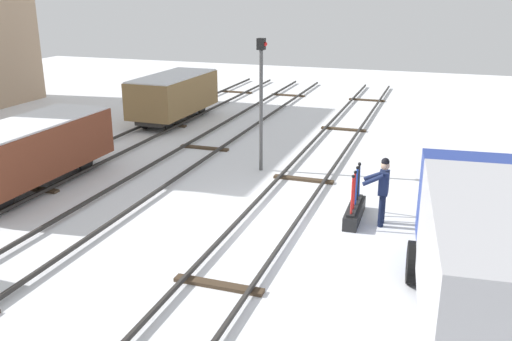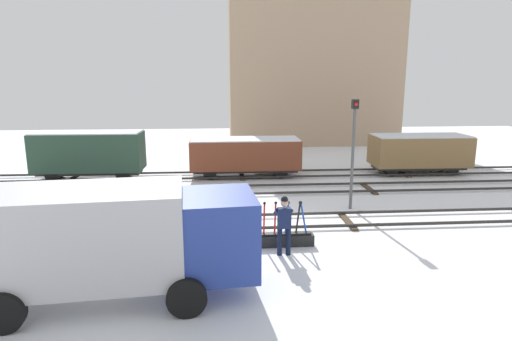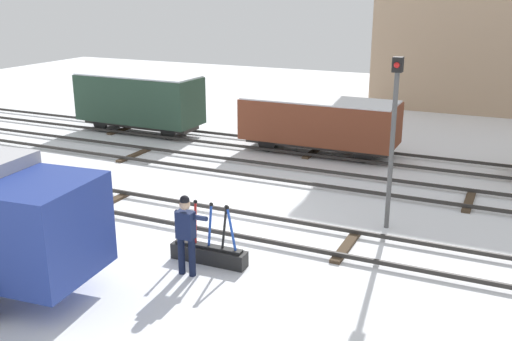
% 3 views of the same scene
% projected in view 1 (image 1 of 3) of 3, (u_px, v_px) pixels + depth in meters
% --- Properties ---
extents(ground_plane, '(60.00, 60.00, 0.00)m').
position_uv_depth(ground_plane, '(270.00, 222.00, 14.55)').
color(ground_plane, white).
extents(track_main_line, '(44.00, 1.94, 0.18)m').
position_uv_depth(track_main_line, '(270.00, 218.00, 14.51)').
color(track_main_line, '#2D2B28').
rests_on(track_main_line, ground_plane).
extents(track_siding_near, '(44.00, 1.94, 0.18)m').
position_uv_depth(track_siding_near, '(121.00, 198.00, 15.90)').
color(track_siding_near, '#2D2B28').
rests_on(track_siding_near, ground_plane).
extents(track_siding_far, '(44.00, 1.94, 0.18)m').
position_uv_depth(track_siding_far, '(30.00, 186.00, 16.89)').
color(track_siding_far, '#2D2B28').
rests_on(track_siding_far, ground_plane).
extents(switch_lever_frame, '(1.81, 0.39, 1.45)m').
position_uv_depth(switch_lever_frame, '(355.00, 210.00, 14.66)').
color(switch_lever_frame, black).
rests_on(switch_lever_frame, ground_plane).
extents(rail_worker, '(0.54, 0.67, 1.81)m').
position_uv_depth(rail_worker, '(382.00, 187.00, 14.08)').
color(rail_worker, '#111831').
rests_on(rail_worker, ground_plane).
extents(delivery_truck, '(6.60, 2.90, 2.71)m').
position_uv_depth(delivery_truck, '(490.00, 254.00, 9.35)').
color(delivery_truck, navy).
rests_on(delivery_truck, ground_plane).
extents(signal_post, '(0.24, 0.32, 4.36)m').
position_uv_depth(signal_post, '(261.00, 93.00, 17.92)').
color(signal_post, '#4C4C4C').
rests_on(signal_post, ground_plane).
extents(freight_car_near_switch, '(5.14, 2.19, 2.14)m').
position_uv_depth(freight_car_near_switch, '(174.00, 95.00, 25.23)').
color(freight_car_near_switch, '#2D2B28').
rests_on(freight_car_near_switch, ground_plane).
extents(freight_car_far_end, '(5.73, 2.12, 2.05)m').
position_uv_depth(freight_car_far_end, '(30.00, 150.00, 16.71)').
color(freight_car_far_end, '#2D2B28').
rests_on(freight_car_far_end, ground_plane).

